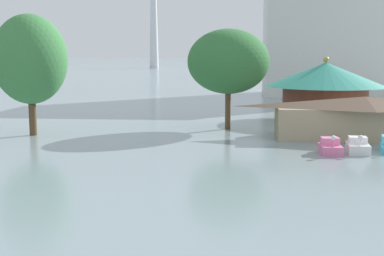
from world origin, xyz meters
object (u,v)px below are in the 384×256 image
(background_building_block, at_px, (335,21))
(boathouse, at_px, (364,117))
(shoreline_tree_tall_left, at_px, (30,59))
(pedal_boat_pink, at_px, (330,147))
(pedal_boat_white, at_px, (358,146))
(green_roof_pavilion, at_px, (325,87))
(shoreline_tree_mid, at_px, (228,62))

(background_building_block, bearing_deg, boathouse, -97.04)
(shoreline_tree_tall_left, height_order, background_building_block, background_building_block)
(boathouse, bearing_deg, pedal_boat_pink, -119.15)
(boathouse, bearing_deg, pedal_boat_white, -106.64)
(boathouse, bearing_deg, green_roof_pavilion, 97.78)
(green_roof_pavilion, bearing_deg, shoreline_tree_mid, -146.66)
(boathouse, height_order, background_building_block, background_building_block)
(pedal_boat_white, xyz_separation_m, shoreline_tree_tall_left, (-29.67, 6.52, 6.86))
(boathouse, bearing_deg, shoreline_tree_mid, 159.59)
(green_roof_pavilion, distance_m, shoreline_tree_tall_left, 33.21)
(boathouse, relative_size, background_building_block, 0.63)
(shoreline_tree_tall_left, distance_m, background_building_block, 65.83)
(shoreline_tree_tall_left, xyz_separation_m, background_building_block, (38.36, 53.08, 6.69))
(pedal_boat_pink, relative_size, pedal_boat_white, 0.92)
(shoreline_tree_tall_left, relative_size, background_building_block, 0.42)
(pedal_boat_pink, bearing_deg, shoreline_tree_tall_left, -104.96)
(background_building_block, bearing_deg, shoreline_tree_tall_left, -125.86)
(pedal_boat_white, height_order, shoreline_tree_mid, shoreline_tree_mid)
(green_roof_pavilion, relative_size, shoreline_tree_mid, 1.33)
(pedal_boat_pink, height_order, boathouse, boathouse)
(green_roof_pavilion, bearing_deg, background_building_block, 78.50)
(shoreline_tree_mid, bearing_deg, green_roof_pavilion, 33.34)
(boathouse, distance_m, background_building_block, 53.80)
(pedal_boat_white, distance_m, green_roof_pavilion, 20.11)
(green_roof_pavilion, distance_m, background_building_block, 41.83)
(shoreline_tree_tall_left, bearing_deg, shoreline_tree_mid, 17.15)
(green_roof_pavilion, height_order, background_building_block, background_building_block)
(pedal_boat_white, distance_m, shoreline_tree_mid, 17.64)
(pedal_boat_white, relative_size, shoreline_tree_tall_left, 0.23)
(shoreline_tree_mid, bearing_deg, boathouse, -20.41)
(pedal_boat_pink, height_order, shoreline_tree_tall_left, shoreline_tree_tall_left)
(pedal_boat_pink, height_order, green_roof_pavilion, green_roof_pavilion)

